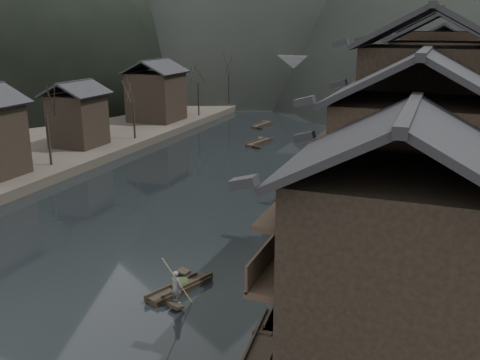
% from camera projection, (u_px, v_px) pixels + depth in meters
% --- Properties ---
extents(water, '(300.00, 300.00, 0.00)m').
position_uv_depth(water, '(114.00, 264.00, 33.31)').
color(water, black).
rests_on(water, ground).
extents(left_bank, '(40.00, 200.00, 1.20)m').
position_uv_depth(left_bank, '(67.00, 119.00, 81.00)').
color(left_bank, '#2D2823').
rests_on(left_bank, ground).
extents(stilt_houses, '(9.00, 67.60, 16.13)m').
position_uv_depth(stilt_houses, '(432.00, 96.00, 42.61)').
color(stilt_houses, black).
rests_on(stilt_houses, ground).
extents(left_houses, '(8.10, 53.20, 8.73)m').
position_uv_depth(left_houses, '(53.00, 110.00, 56.78)').
color(left_houses, black).
rests_on(left_houses, left_bank).
extents(bare_trees, '(3.89, 72.21, 7.79)m').
position_uv_depth(bare_trees, '(124.00, 95.00, 62.84)').
color(bare_trees, black).
rests_on(bare_trees, left_bank).
extents(moored_sampans, '(2.72, 57.10, 0.47)m').
position_uv_depth(moored_sampans, '(355.00, 197.00, 45.62)').
color(moored_sampans, black).
rests_on(moored_sampans, water).
extents(midriver_boats, '(11.96, 31.34, 0.44)m').
position_uv_depth(midriver_boats, '(291.00, 126.00, 77.49)').
color(midriver_boats, black).
rests_on(midriver_boats, water).
extents(stone_bridge, '(40.00, 6.00, 9.00)m').
position_uv_depth(stone_bridge, '(338.00, 78.00, 96.45)').
color(stone_bridge, '#4C4C4F').
rests_on(stone_bridge, ground).
extents(hero_sampan, '(2.36, 4.51, 0.43)m').
position_uv_depth(hero_sampan, '(180.00, 288.00, 29.84)').
color(hero_sampan, black).
rests_on(hero_sampan, water).
extents(cargo_heap, '(1.00, 1.31, 0.60)m').
position_uv_depth(cargo_heap, '(180.00, 278.00, 29.90)').
color(cargo_heap, black).
rests_on(cargo_heap, hero_sampan).
extents(boatman, '(0.75, 0.59, 1.81)m').
position_uv_depth(boatman, '(176.00, 283.00, 28.00)').
color(boatman, '#525355').
rests_on(boatman, hero_sampan).
extents(bamboo_pole, '(1.18, 1.51, 3.39)m').
position_uv_depth(bamboo_pole, '(178.00, 237.00, 27.21)').
color(bamboo_pole, '#8C7A51').
rests_on(bamboo_pole, boatman).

